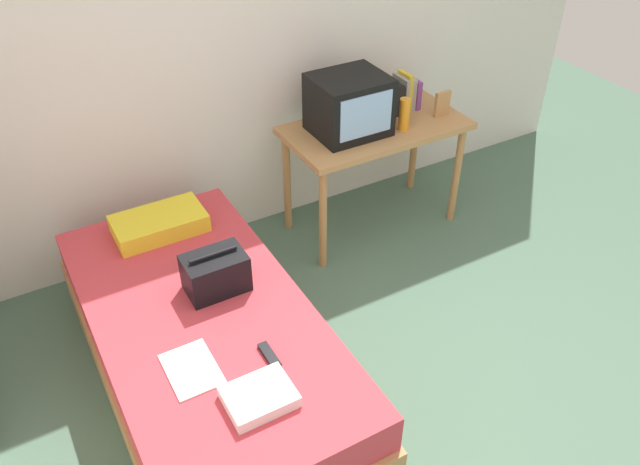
{
  "coord_description": "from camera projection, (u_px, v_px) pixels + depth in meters",
  "views": [
    {
      "loc": [
        -1.5,
        -1.47,
        2.67
      ],
      "look_at": [
        -0.12,
        0.98,
        0.54
      ],
      "focal_mm": 36.07,
      "sensor_mm": 36.0,
      "label": 1
    }
  ],
  "objects": [
    {
      "name": "book_row",
      "position": [
        399.0,
        95.0,
        4.17
      ],
      "size": [
        0.25,
        0.17,
        0.25
      ],
      "color": "#B72D33",
      "rests_on": "desk"
    },
    {
      "name": "desk",
      "position": [
        375.0,
        139.0,
        4.12
      ],
      "size": [
        1.16,
        0.6,
        0.76
      ],
      "color": "#B27F4C",
      "rests_on": "ground"
    },
    {
      "name": "handbag",
      "position": [
        216.0,
        273.0,
        3.13
      ],
      "size": [
        0.3,
        0.2,
        0.23
      ],
      "color": "black",
      "rests_on": "bed"
    },
    {
      "name": "pillow",
      "position": [
        159.0,
        224.0,
        3.53
      ],
      "size": [
        0.49,
        0.28,
        0.1
      ],
      "primitive_type": "cube",
      "color": "yellow",
      "rests_on": "bed"
    },
    {
      "name": "ground_plane",
      "position": [
        437.0,
        414.0,
        3.22
      ],
      "size": [
        8.0,
        8.0,
        0.0
      ],
      "primitive_type": "plane",
      "color": "#4C6B56"
    },
    {
      "name": "water_bottle",
      "position": [
        404.0,
        114.0,
        3.95
      ],
      "size": [
        0.07,
        0.07,
        0.21
      ],
      "primitive_type": "cylinder",
      "color": "orange",
      "rests_on": "desk"
    },
    {
      "name": "magazine",
      "position": [
        192.0,
        369.0,
        2.77
      ],
      "size": [
        0.21,
        0.29,
        0.01
      ],
      "primitive_type": "cube",
      "color": "white",
      "rests_on": "bed"
    },
    {
      "name": "bed",
      "position": [
        208.0,
        351.0,
        3.21
      ],
      "size": [
        1.0,
        2.0,
        0.52
      ],
      "color": "#B27F4C",
      "rests_on": "ground"
    },
    {
      "name": "remote_dark",
      "position": [
        269.0,
        355.0,
        2.82
      ],
      "size": [
        0.04,
        0.16,
        0.02
      ],
      "primitive_type": "cube",
      "color": "black",
      "rests_on": "bed"
    },
    {
      "name": "tv",
      "position": [
        349.0,
        105.0,
        3.88
      ],
      "size": [
        0.44,
        0.39,
        0.36
      ],
      "color": "black",
      "rests_on": "desk"
    },
    {
      "name": "folded_towel",
      "position": [
        259.0,
        397.0,
        2.62
      ],
      "size": [
        0.28,
        0.22,
        0.06
      ],
      "primitive_type": "cube",
      "color": "white",
      "rests_on": "bed"
    },
    {
      "name": "wall_back",
      "position": [
        253.0,
        35.0,
        3.82
      ],
      "size": [
        5.2,
        0.1,
        2.6
      ],
      "primitive_type": "cube",
      "color": "silver",
      "rests_on": "ground"
    },
    {
      "name": "picture_frame",
      "position": [
        442.0,
        104.0,
        4.11
      ],
      "size": [
        0.11,
        0.02,
        0.17
      ],
      "primitive_type": "cube",
      "color": "#B27F4C",
      "rests_on": "desk"
    }
  ]
}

